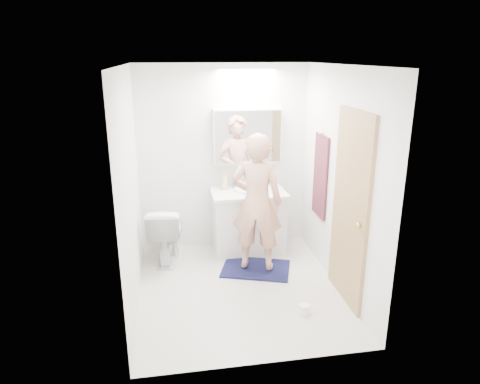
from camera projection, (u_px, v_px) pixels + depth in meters
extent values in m
plane|color=silver|center=(239.00, 288.00, 4.83)|extent=(2.50, 2.50, 0.00)
plane|color=white|center=(239.00, 65.00, 4.10)|extent=(2.50, 2.50, 0.00)
plane|color=white|center=(223.00, 158.00, 5.64)|extent=(2.50, 0.00, 2.50)
plane|color=white|center=(266.00, 233.00, 3.29)|extent=(2.50, 0.00, 2.50)
plane|color=white|center=(130.00, 191.00, 4.29)|extent=(0.00, 2.50, 2.50)
plane|color=white|center=(340.00, 181.00, 4.64)|extent=(0.00, 2.50, 2.50)
cube|color=silver|center=(248.00, 223.00, 5.66)|extent=(0.90, 0.55, 0.78)
cube|color=white|center=(248.00, 193.00, 5.54)|extent=(0.95, 0.58, 0.04)
cylinder|color=white|center=(248.00, 190.00, 5.55)|extent=(0.36, 0.36, 0.03)
cylinder|color=white|center=(245.00, 181.00, 5.71)|extent=(0.02, 0.02, 0.16)
cube|color=white|center=(247.00, 136.00, 5.52)|extent=(0.88, 0.14, 0.70)
cube|color=silver|center=(248.00, 137.00, 5.45)|extent=(0.84, 0.01, 0.66)
imported|color=white|center=(166.00, 233.00, 5.39)|extent=(0.50, 0.76, 0.73)
cube|color=#13123A|center=(256.00, 269.00, 5.24)|extent=(0.93, 0.78, 0.02)
imported|color=tan|center=(257.00, 203.00, 4.98)|extent=(0.69, 0.56, 1.63)
cube|color=tan|center=(350.00, 209.00, 4.37)|extent=(0.04, 0.80, 2.00)
sphere|color=gold|center=(359.00, 225.00, 4.09)|extent=(0.06, 0.06, 0.06)
cube|color=#1A1239|center=(320.00, 176.00, 5.18)|extent=(0.02, 0.42, 1.00)
cylinder|color=silver|center=(322.00, 133.00, 5.02)|extent=(0.07, 0.02, 0.02)
imported|color=#D1B987|center=(224.00, 180.00, 5.59)|extent=(0.13, 0.13, 0.24)
imported|color=#5587B6|center=(236.00, 182.00, 5.65)|extent=(0.11, 0.11, 0.17)
imported|color=#3950AD|center=(259.00, 183.00, 5.69)|extent=(0.14, 0.14, 0.10)
cylinder|color=white|center=(305.00, 309.00, 4.34)|extent=(0.11, 0.11, 0.10)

